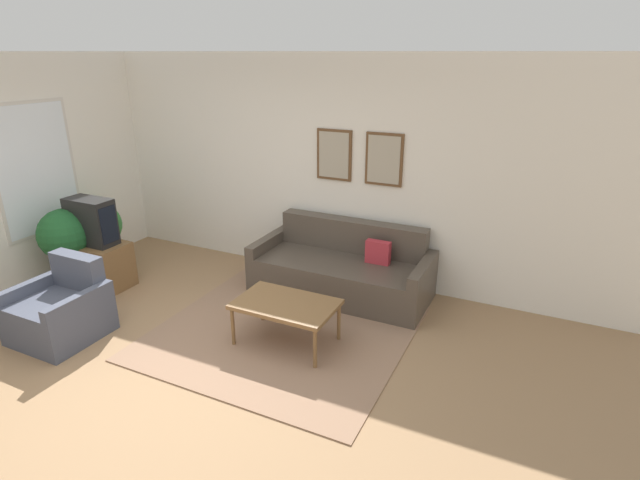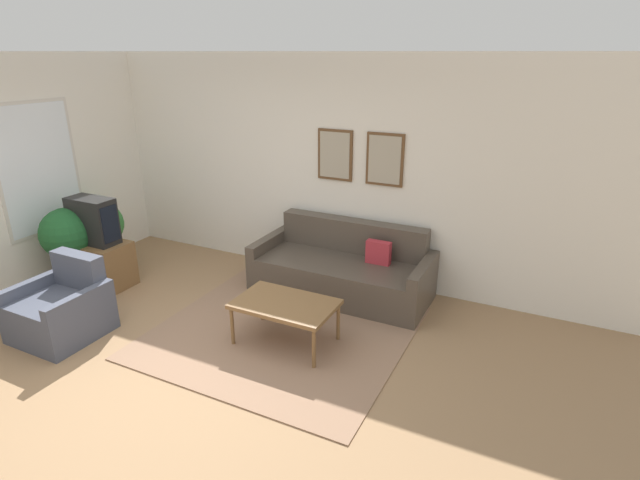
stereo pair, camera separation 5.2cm
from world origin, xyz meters
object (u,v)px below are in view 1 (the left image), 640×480
tv (91,221)px  armchair (61,311)px  potted_plant_tall (66,238)px  couch (343,270)px  coffee_table (286,306)px

tv → armchair: (0.59, -0.99, -0.56)m
tv → potted_plant_tall: (-0.26, -0.18, -0.19)m
couch → coffee_table: 1.26m
tv → armchair: bearing=-59.3°
couch → armchair: size_ratio=2.63×
coffee_table → armchair: size_ratio=1.24×
couch → potted_plant_tall: potted_plant_tall is taller
tv → potted_plant_tall: bearing=-145.7°
armchair → tv: bearing=124.0°
potted_plant_tall → tv: bearing=34.3°
coffee_table → potted_plant_tall: potted_plant_tall is taller
potted_plant_tall → couch: bearing=23.2°
tv → potted_plant_tall: 0.37m
couch → potted_plant_tall: (-3.01, -1.29, 0.35)m
couch → potted_plant_tall: 3.29m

